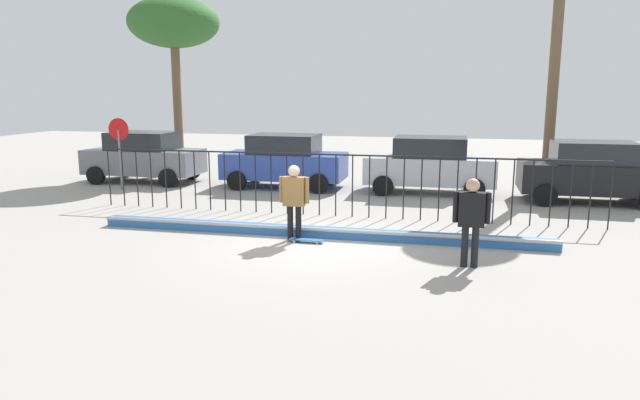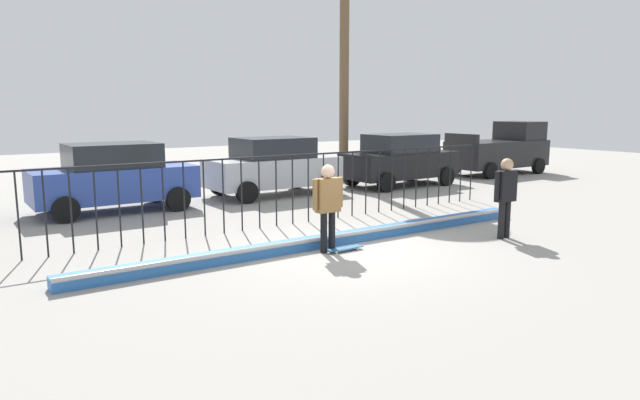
{
  "view_description": "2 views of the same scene",
  "coord_description": "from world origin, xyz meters",
  "px_view_note": "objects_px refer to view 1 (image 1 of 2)",
  "views": [
    {
      "loc": [
        3.06,
        -12.46,
        3.48
      ],
      "look_at": [
        0.08,
        0.56,
        0.89
      ],
      "focal_mm": 32.24,
      "sensor_mm": 36.0,
      "label": 1
    },
    {
      "loc": [
        -6.88,
        -9.02,
        2.9
      ],
      "look_at": [
        0.13,
        1.18,
        0.86
      ],
      "focal_mm": 32.04,
      "sensor_mm": 36.0,
      "label": 2
    }
  ],
  "objects_px": {
    "camera_operator": "(471,214)",
    "palm_tree_short": "(174,25)",
    "skateboard": "(306,240)",
    "parked_car_blue": "(285,160)",
    "skateboarder": "(294,196)",
    "parked_car_gray": "(144,156)",
    "stop_sign": "(119,144)",
    "parked_car_silver": "(430,164)",
    "parked_car_black": "(592,172)"
  },
  "relations": [
    {
      "from": "skateboarder",
      "to": "parked_car_silver",
      "type": "height_order",
      "value": "parked_car_silver"
    },
    {
      "from": "skateboard",
      "to": "parked_car_blue",
      "type": "xyz_separation_m",
      "value": [
        -2.62,
        7.17,
        0.91
      ]
    },
    {
      "from": "parked_car_silver",
      "to": "stop_sign",
      "type": "xyz_separation_m",
      "value": [
        -10.5,
        -1.86,
        0.64
      ]
    },
    {
      "from": "camera_operator",
      "to": "parked_car_black",
      "type": "bearing_deg",
      "value": -53.72
    },
    {
      "from": "skateboarder",
      "to": "palm_tree_short",
      "type": "height_order",
      "value": "palm_tree_short"
    },
    {
      "from": "skateboarder",
      "to": "stop_sign",
      "type": "bearing_deg",
      "value": 117.93
    },
    {
      "from": "parked_car_silver",
      "to": "stop_sign",
      "type": "bearing_deg",
      "value": -169.1
    },
    {
      "from": "skateboarder",
      "to": "skateboard",
      "type": "height_order",
      "value": "skateboarder"
    },
    {
      "from": "parked_car_blue",
      "to": "skateboard",
      "type": "bearing_deg",
      "value": -70.0
    },
    {
      "from": "skateboard",
      "to": "parked_car_gray",
      "type": "height_order",
      "value": "parked_car_gray"
    },
    {
      "from": "parked_car_blue",
      "to": "parked_car_black",
      "type": "relative_size",
      "value": 1.0
    },
    {
      "from": "parked_car_silver",
      "to": "camera_operator",
      "type": "bearing_deg",
      "value": -81.42
    },
    {
      "from": "parked_car_gray",
      "to": "parked_car_blue",
      "type": "xyz_separation_m",
      "value": [
        5.54,
        -0.01,
        0.0
      ]
    },
    {
      "from": "skateboarder",
      "to": "camera_operator",
      "type": "distance_m",
      "value": 4.11
    },
    {
      "from": "parked_car_gray",
      "to": "parked_car_silver",
      "type": "bearing_deg",
      "value": -3.91
    },
    {
      "from": "skateboarder",
      "to": "parked_car_blue",
      "type": "distance_m",
      "value": 7.39
    },
    {
      "from": "parked_car_silver",
      "to": "parked_car_black",
      "type": "height_order",
      "value": "same"
    },
    {
      "from": "skateboard",
      "to": "parked_car_blue",
      "type": "relative_size",
      "value": 0.19
    },
    {
      "from": "camera_operator",
      "to": "parked_car_gray",
      "type": "xyz_separation_m",
      "value": [
        -11.76,
        8.25,
        -0.1
      ]
    },
    {
      "from": "camera_operator",
      "to": "stop_sign",
      "type": "bearing_deg",
      "value": 34.07
    },
    {
      "from": "skateboarder",
      "to": "palm_tree_short",
      "type": "relative_size",
      "value": 0.25
    },
    {
      "from": "parked_car_silver",
      "to": "stop_sign",
      "type": "distance_m",
      "value": 10.69
    },
    {
      "from": "skateboard",
      "to": "parked_car_black",
      "type": "xyz_separation_m",
      "value": [
        7.46,
        6.58,
        0.91
      ]
    },
    {
      "from": "camera_operator",
      "to": "parked_car_black",
      "type": "distance_m",
      "value": 8.57
    },
    {
      "from": "parked_car_gray",
      "to": "parked_car_blue",
      "type": "relative_size",
      "value": 1.0
    },
    {
      "from": "camera_operator",
      "to": "palm_tree_short",
      "type": "xyz_separation_m",
      "value": [
        -11.53,
        10.74,
        4.96
      ]
    },
    {
      "from": "parked_car_gray",
      "to": "parked_car_silver",
      "type": "relative_size",
      "value": 1.0
    },
    {
      "from": "parked_car_black",
      "to": "stop_sign",
      "type": "bearing_deg",
      "value": -175.19
    },
    {
      "from": "skateboarder",
      "to": "parked_car_blue",
      "type": "xyz_separation_m",
      "value": [
        -2.29,
        7.02,
        -0.09
      ]
    },
    {
      "from": "camera_operator",
      "to": "palm_tree_short",
      "type": "relative_size",
      "value": 0.25
    },
    {
      "from": "parked_car_gray",
      "to": "palm_tree_short",
      "type": "distance_m",
      "value": 5.64
    },
    {
      "from": "parked_car_gray",
      "to": "parked_car_silver",
      "type": "distance_m",
      "value": 10.64
    },
    {
      "from": "camera_operator",
      "to": "stop_sign",
      "type": "relative_size",
      "value": 0.71
    },
    {
      "from": "stop_sign",
      "to": "skateboard",
      "type": "bearing_deg",
      "value": -33.74
    },
    {
      "from": "parked_car_black",
      "to": "stop_sign",
      "type": "height_order",
      "value": "stop_sign"
    },
    {
      "from": "skateboarder",
      "to": "skateboard",
      "type": "xyz_separation_m",
      "value": [
        0.33,
        -0.14,
        -1.0
      ]
    },
    {
      "from": "parked_car_silver",
      "to": "palm_tree_short",
      "type": "distance_m",
      "value": 11.83
    },
    {
      "from": "skateboard",
      "to": "palm_tree_short",
      "type": "xyz_separation_m",
      "value": [
        -7.93,
        9.67,
        5.97
      ]
    },
    {
      "from": "skateboarder",
      "to": "parked_car_gray",
      "type": "relative_size",
      "value": 0.41
    },
    {
      "from": "stop_sign",
      "to": "parked_car_black",
      "type": "bearing_deg",
      "value": 4.53
    },
    {
      "from": "stop_sign",
      "to": "palm_tree_short",
      "type": "xyz_separation_m",
      "value": [
        0.09,
        4.31,
        4.41
      ]
    },
    {
      "from": "parked_car_silver",
      "to": "palm_tree_short",
      "type": "height_order",
      "value": "palm_tree_short"
    },
    {
      "from": "parked_car_black",
      "to": "palm_tree_short",
      "type": "bearing_deg",
      "value": 168.93
    },
    {
      "from": "skateboard",
      "to": "parked_car_black",
      "type": "height_order",
      "value": "parked_car_black"
    },
    {
      "from": "parked_car_blue",
      "to": "parked_car_silver",
      "type": "bearing_deg",
      "value": 0.49
    },
    {
      "from": "skateboarder",
      "to": "parked_car_gray",
      "type": "height_order",
      "value": "parked_car_gray"
    },
    {
      "from": "skateboarder",
      "to": "parked_car_silver",
      "type": "xyz_separation_m",
      "value": [
        2.81,
        7.07,
        -0.09
      ]
    },
    {
      "from": "camera_operator",
      "to": "parked_car_silver",
      "type": "xyz_separation_m",
      "value": [
        -1.12,
        8.29,
        -0.1
      ]
    },
    {
      "from": "palm_tree_short",
      "to": "stop_sign",
      "type": "bearing_deg",
      "value": -91.22
    },
    {
      "from": "parked_car_black",
      "to": "camera_operator",
      "type": "bearing_deg",
      "value": -116.44
    }
  ]
}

